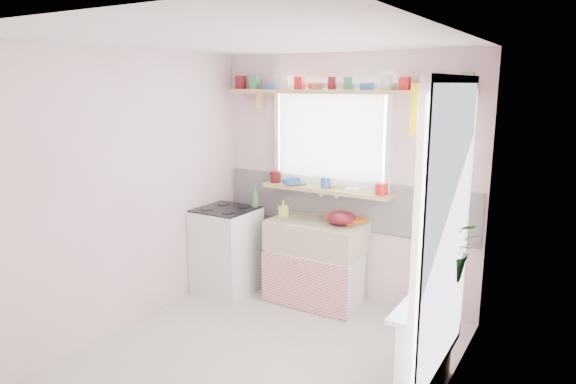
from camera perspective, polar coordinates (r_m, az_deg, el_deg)
The scene contains 19 objects.
room at distance 4.30m, azimuth 10.09°, elevation 0.68°, with size 3.20×3.20×3.20m.
sink_unit at distance 5.25m, azimuth 3.12°, elevation -7.70°, with size 0.95×0.65×1.11m.
cooker at distance 5.54m, azimuth -6.84°, elevation -6.40°, with size 0.58×0.58×0.93m.
radiator_ledge at distance 3.84m, azimuth 15.07°, elevation -16.44°, with size 0.22×0.95×0.78m.
windowsill at distance 5.22m, azimuth 4.17°, elevation 0.24°, with size 1.40×0.22×0.04m, color tan.
pine_shelf at distance 5.04m, azimuth 5.84°, elevation 11.02°, with size 2.52×0.24×0.04m, color tan.
shelf_crockery at distance 5.04m, azimuth 5.86°, elevation 11.87°, with size 2.47×0.11×0.12m.
sill_crockery at distance 5.21m, azimuth 4.19°, elevation 1.07°, with size 1.35×0.11×0.12m.
dish_tray at distance 5.21m, azimuth 6.38°, elevation -2.91°, with size 0.36×0.27×0.04m, color orange.
colander at distance 5.04m, azimuth 5.90°, elevation -2.87°, with size 0.28×0.28×0.13m, color #5B0F1B.
jade_plant at distance 3.95m, azimuth 17.64°, elevation -6.02°, with size 0.43×0.38×0.48m, color #316D2B.
fruit_bowl at distance 4.05m, azimuth 15.79°, elevation -8.59°, with size 0.27×0.27×0.07m, color silver.
herb_pot at distance 3.70m, azimuth 16.28°, elevation -9.57°, with size 0.10×0.07×0.19m, color #26602C.
soap_bottle_sink at distance 5.27m, azimuth -0.51°, elevation -1.88°, with size 0.08×0.08×0.17m, color #D1D860.
sill_cup at distance 5.24m, azimuth 4.98°, elevation 1.01°, with size 0.12×0.12×0.09m, color beige.
sill_bowl at distance 5.33m, azimuth 0.38°, elevation 1.09°, with size 0.21×0.21×0.07m, color #3661B2.
shelf_vase at distance 4.78m, azimuth 16.26°, elevation 11.70°, with size 0.14×0.14×0.15m, color #A84833.
cooker_bottle at distance 5.44m, azimuth -3.73°, elevation -0.52°, with size 0.09×0.09×0.22m, color #39723E.
fruit at distance 4.03m, azimuth 15.94°, elevation -7.79°, with size 0.20×0.14×0.10m.
Camera 1 is at (2.16, -3.08, 2.20)m, focal length 32.00 mm.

